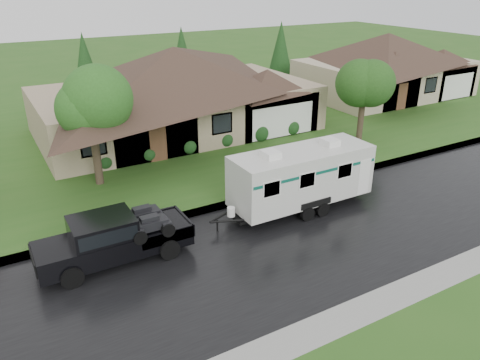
# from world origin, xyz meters

# --- Properties ---
(ground) EXTENTS (140.00, 140.00, 0.00)m
(ground) POSITION_xyz_m (0.00, 0.00, 0.00)
(ground) COLOR #2A571B
(ground) RESTS_ON ground
(road) EXTENTS (140.00, 8.00, 0.01)m
(road) POSITION_xyz_m (0.00, -2.00, 0.01)
(road) COLOR black
(road) RESTS_ON ground
(curb) EXTENTS (140.00, 0.50, 0.15)m
(curb) POSITION_xyz_m (0.00, 2.25, 0.07)
(curb) COLOR gray
(curb) RESTS_ON ground
(lawn) EXTENTS (140.00, 26.00, 0.15)m
(lawn) POSITION_xyz_m (0.00, 15.00, 0.07)
(lawn) COLOR #2A571B
(lawn) RESTS_ON ground
(house_main) EXTENTS (19.44, 10.80, 6.90)m
(house_main) POSITION_xyz_m (2.29, 13.84, 3.59)
(house_main) COLOR gray
(house_main) RESTS_ON lawn
(house_neighbor) EXTENTS (15.12, 9.72, 6.45)m
(house_neighbor) POSITION_xyz_m (22.27, 14.34, 3.32)
(house_neighbor) COLOR tan
(house_neighbor) RESTS_ON lawn
(tree_left_green) EXTENTS (3.55, 3.55, 5.88)m
(tree_left_green) POSITION_xyz_m (-5.06, 7.51, 4.23)
(tree_left_green) COLOR #382B1E
(tree_left_green) RESTS_ON lawn
(tree_right_green) EXTENTS (3.22, 3.22, 5.32)m
(tree_right_green) POSITION_xyz_m (11.39, 6.05, 3.84)
(tree_right_green) COLOR #382B1E
(tree_right_green) RESTS_ON lawn
(shrub_row) EXTENTS (13.60, 1.00, 1.00)m
(shrub_row) POSITION_xyz_m (2.00, 9.30, 0.65)
(shrub_row) COLOR #143814
(shrub_row) RESTS_ON lawn
(pickup_truck) EXTENTS (5.72, 2.17, 1.91)m
(pickup_truck) POSITION_xyz_m (-6.39, 0.33, 1.02)
(pickup_truck) COLOR black
(pickup_truck) RESTS_ON ground
(travel_trailer) EXTENTS (7.05, 2.48, 3.16)m
(travel_trailer) POSITION_xyz_m (2.41, 0.33, 1.68)
(travel_trailer) COLOR silver
(travel_trailer) RESTS_ON ground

